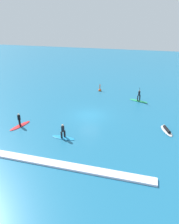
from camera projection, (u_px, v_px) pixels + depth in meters
name	position (u px, v px, depth m)	size (l,w,h in m)	color
ground_plane	(90.00, 115.00, 28.47)	(120.00, 120.00, 0.00)	#1E6B93
surfer_on_white_board	(167.00, 130.00, 24.58)	(1.62, 2.71, 0.43)	white
surfer_on_blue_board	(63.00, 134.00, 23.10)	(2.65, 0.86, 1.66)	#1E8CD1
surfer_on_green_board	(139.00, 99.00, 32.95)	(2.97, 1.64, 2.34)	#23B266
surfer_on_red_board	(20.00, 123.00, 25.61)	(1.59, 3.04, 1.65)	red
marker_buoy	(100.00, 90.00, 37.45)	(0.50, 0.50, 1.32)	#E55119
wave_crest	(57.00, 164.00, 19.08)	(17.06, 0.90, 0.18)	white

